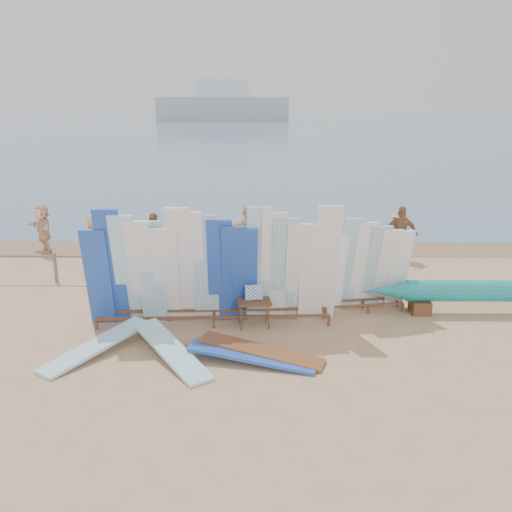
{
  "coord_description": "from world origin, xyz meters",
  "views": [
    {
      "loc": [
        2.3,
        -12.57,
        5.17
      ],
      "look_at": [
        2.09,
        1.77,
        1.18
      ],
      "focal_mm": 38.0,
      "sensor_mm": 36.0,
      "label": 1
    }
  ],
  "objects_px": {
    "flat_board_b": "(97,353)",
    "flat_board_a": "(171,359)",
    "side_surfboard_rack": "(367,269)",
    "vendor_table": "(254,313)",
    "beachgoer_5": "(248,227)",
    "beachgoer_9": "(398,234)",
    "beach_chair_right": "(212,268)",
    "beachgoer_11": "(43,228)",
    "flat_board_d": "(252,363)",
    "flat_board_c": "(261,358)",
    "stroller": "(279,261)",
    "beachgoer_8": "(332,246)",
    "beachgoer_0": "(94,239)",
    "beach_chair_left": "(206,264)",
    "beachgoer_10": "(401,233)",
    "main_surfboard_rack": "(213,272)",
    "outrigger_canoe": "(488,292)",
    "beachgoer_4": "(154,239)",
    "beachgoer_7": "(328,236)"
  },
  "relations": [
    {
      "from": "flat_board_b",
      "to": "side_surfboard_rack",
      "type": "bearing_deg",
      "value": 57.8
    },
    {
      "from": "flat_board_c",
      "to": "beach_chair_right",
      "type": "bearing_deg",
      "value": 33.55
    },
    {
      "from": "outrigger_canoe",
      "to": "beach_chair_right",
      "type": "xyz_separation_m",
      "value": [
        -7.35,
        3.07,
        -0.31
      ]
    },
    {
      "from": "beach_chair_right",
      "to": "beachgoer_10",
      "type": "relative_size",
      "value": 0.47
    },
    {
      "from": "main_surfboard_rack",
      "to": "beach_chair_left",
      "type": "bearing_deg",
      "value": 95.08
    },
    {
      "from": "flat_board_b",
      "to": "flat_board_a",
      "type": "height_order",
      "value": "flat_board_a"
    },
    {
      "from": "beachgoer_4",
      "to": "beachgoer_7",
      "type": "bearing_deg",
      "value": -113.1
    },
    {
      "from": "stroller",
      "to": "beachgoer_11",
      "type": "distance_m",
      "value": 8.84
    },
    {
      "from": "vendor_table",
      "to": "beachgoer_11",
      "type": "bearing_deg",
      "value": 130.78
    },
    {
      "from": "side_surfboard_rack",
      "to": "flat_board_d",
      "type": "bearing_deg",
      "value": -142.85
    },
    {
      "from": "main_surfboard_rack",
      "to": "outrigger_canoe",
      "type": "xyz_separation_m",
      "value": [
        6.94,
        0.84,
        -0.78
      ]
    },
    {
      "from": "beach_chair_left",
      "to": "stroller",
      "type": "distance_m",
      "value": 2.33
    },
    {
      "from": "side_surfboard_rack",
      "to": "beachgoer_11",
      "type": "xyz_separation_m",
      "value": [
        -10.66,
        5.74,
        -0.26
      ]
    },
    {
      "from": "flat_board_d",
      "to": "beach_chair_left",
      "type": "relative_size",
      "value": 2.88
    },
    {
      "from": "beachgoer_5",
      "to": "main_surfboard_rack",
      "type": "bearing_deg",
      "value": 50.9
    },
    {
      "from": "vendor_table",
      "to": "beachgoer_7",
      "type": "bearing_deg",
      "value": 58.98
    },
    {
      "from": "side_surfboard_rack",
      "to": "beach_chair_left",
      "type": "relative_size",
      "value": 2.71
    },
    {
      "from": "outrigger_canoe",
      "to": "flat_board_c",
      "type": "height_order",
      "value": "outrigger_canoe"
    },
    {
      "from": "beachgoer_5",
      "to": "stroller",
      "type": "bearing_deg",
      "value": 75.85
    },
    {
      "from": "flat_board_d",
      "to": "outrigger_canoe",
      "type": "bearing_deg",
      "value": -50.4
    },
    {
      "from": "beachgoer_11",
      "to": "beachgoer_4",
      "type": "distance_m",
      "value": 4.67
    },
    {
      "from": "side_surfboard_rack",
      "to": "beach_chair_right",
      "type": "height_order",
      "value": "side_surfboard_rack"
    },
    {
      "from": "outrigger_canoe",
      "to": "beachgoer_10",
      "type": "height_order",
      "value": "beachgoer_10"
    },
    {
      "from": "outrigger_canoe",
      "to": "beachgoer_0",
      "type": "xyz_separation_m",
      "value": [
        -11.47,
        4.52,
        0.27
      ]
    },
    {
      "from": "beachgoer_9",
      "to": "beachgoer_10",
      "type": "height_order",
      "value": "beachgoer_10"
    },
    {
      "from": "main_surfboard_rack",
      "to": "vendor_table",
      "type": "height_order",
      "value": "main_surfboard_rack"
    },
    {
      "from": "beachgoer_5",
      "to": "beachgoer_0",
      "type": "xyz_separation_m",
      "value": [
        -5.16,
        -1.81,
        -0.02
      ]
    },
    {
      "from": "side_surfboard_rack",
      "to": "vendor_table",
      "type": "distance_m",
      "value": 3.18
    },
    {
      "from": "beachgoer_0",
      "to": "beach_chair_right",
      "type": "bearing_deg",
      "value": -97.49
    },
    {
      "from": "flat_board_c",
      "to": "beachgoer_5",
      "type": "distance_m",
      "value": 9.09
    },
    {
      "from": "vendor_table",
      "to": "beachgoer_5",
      "type": "xyz_separation_m",
      "value": [
        -0.35,
        7.32,
        0.5
      ]
    },
    {
      "from": "beachgoer_0",
      "to": "beachgoer_4",
      "type": "bearing_deg",
      "value": -86.32
    },
    {
      "from": "beach_chair_right",
      "to": "beachgoer_11",
      "type": "bearing_deg",
      "value": 119.76
    },
    {
      "from": "stroller",
      "to": "beachgoer_4",
      "type": "distance_m",
      "value": 4.22
    },
    {
      "from": "beachgoer_5",
      "to": "beachgoer_9",
      "type": "bearing_deg",
      "value": 133.66
    },
    {
      "from": "outrigger_canoe",
      "to": "beach_chair_right",
      "type": "relative_size",
      "value": 7.06
    },
    {
      "from": "beachgoer_11",
      "to": "beachgoer_0",
      "type": "xyz_separation_m",
      "value": [
        2.27,
        -1.33,
        -0.05
      ]
    },
    {
      "from": "flat_board_d",
      "to": "beachgoer_9",
      "type": "bearing_deg",
      "value": -17.54
    },
    {
      "from": "main_surfboard_rack",
      "to": "beachgoer_0",
      "type": "distance_m",
      "value": 7.03
    },
    {
      "from": "beachgoer_5",
      "to": "beachgoer_4",
      "type": "height_order",
      "value": "beachgoer_4"
    },
    {
      "from": "beach_chair_left",
      "to": "stroller",
      "type": "bearing_deg",
      "value": -6.77
    },
    {
      "from": "beachgoer_10",
      "to": "beachgoer_0",
      "type": "bearing_deg",
      "value": 23.71
    },
    {
      "from": "side_surfboard_rack",
      "to": "flat_board_a",
      "type": "xyz_separation_m",
      "value": [
        -4.6,
        -2.87,
        -1.14
      ]
    },
    {
      "from": "main_surfboard_rack",
      "to": "beachgoer_9",
      "type": "bearing_deg",
      "value": 42.35
    },
    {
      "from": "stroller",
      "to": "beachgoer_8",
      "type": "distance_m",
      "value": 1.73
    },
    {
      "from": "outrigger_canoe",
      "to": "beachgoer_10",
      "type": "bearing_deg",
      "value": 101.17
    },
    {
      "from": "flat_board_d",
      "to": "beachgoer_11",
      "type": "distance_m",
      "value": 11.75
    },
    {
      "from": "side_surfboard_rack",
      "to": "outrigger_canoe",
      "type": "xyz_separation_m",
      "value": [
        3.08,
        -0.11,
        -0.57
      ]
    },
    {
      "from": "beachgoer_9",
      "to": "flat_board_d",
      "type": "bearing_deg",
      "value": 166.66
    },
    {
      "from": "beach_chair_left",
      "to": "flat_board_d",
      "type": "bearing_deg",
      "value": -81.8
    }
  ]
}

